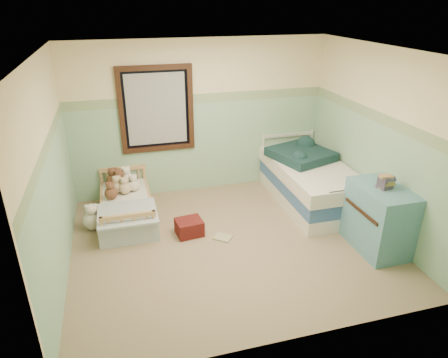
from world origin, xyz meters
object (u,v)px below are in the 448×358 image
object	(u,v)px
toddler_bed_frame	(127,212)
plush_floor_tan	(115,231)
floor_book	(223,238)
red_pillow	(189,227)
dresser	(379,218)
plush_floor_cream	(93,221)
twin_bed_frame	(309,196)

from	to	relation	value
toddler_bed_frame	plush_floor_tan	size ratio (longest dim) A/B	6.66
floor_book	toddler_bed_frame	bearing A→B (deg)	-178.88
floor_book	red_pillow	bearing A→B (deg)	-170.60
toddler_bed_frame	dresser	distance (m)	3.57
plush_floor_cream	floor_book	xyz separation A→B (m)	(1.73, -0.74, -0.12)
plush_floor_cream	twin_bed_frame	distance (m)	3.36
dresser	floor_book	bearing A→B (deg)	158.69
toddler_bed_frame	twin_bed_frame	world-z (taller)	twin_bed_frame
twin_bed_frame	plush_floor_tan	bearing A→B (deg)	-175.06
toddler_bed_frame	dresser	xyz separation A→B (m)	(3.13, -1.67, 0.34)
twin_bed_frame	dresser	size ratio (longest dim) A/B	2.23
toddler_bed_frame	red_pillow	world-z (taller)	red_pillow
plush_floor_tan	red_pillow	size ratio (longest dim) A/B	0.62
dresser	floor_book	xyz separation A→B (m)	(-1.89, 0.74, -0.43)
toddler_bed_frame	plush_floor_tan	distance (m)	0.56
plush_floor_cream	plush_floor_tan	bearing A→B (deg)	-48.94
plush_floor_tan	floor_book	distance (m)	1.50
plush_floor_cream	red_pillow	size ratio (longest dim) A/B	0.76
plush_floor_cream	plush_floor_tan	size ratio (longest dim) A/B	1.21
toddler_bed_frame	dresser	world-z (taller)	dresser
twin_bed_frame	red_pillow	xyz separation A→B (m)	(-2.05, -0.44, 0.00)
toddler_bed_frame	dresser	size ratio (longest dim) A/B	1.69
twin_bed_frame	floor_book	xyz separation A→B (m)	(-1.63, -0.67, -0.10)
toddler_bed_frame	twin_bed_frame	bearing A→B (deg)	-5.17
red_pillow	floor_book	bearing A→B (deg)	-28.59
plush_floor_tan	floor_book	world-z (taller)	plush_floor_tan
twin_bed_frame	red_pillow	distance (m)	2.10
dresser	floor_book	world-z (taller)	dresser
floor_book	plush_floor_tan	bearing A→B (deg)	-157.80
toddler_bed_frame	plush_floor_tan	xyz separation A→B (m)	(-0.20, -0.52, 0.02)
plush_floor_tan	red_pillow	world-z (taller)	same
dresser	floor_book	size ratio (longest dim) A/B	3.72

